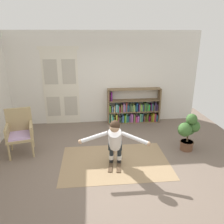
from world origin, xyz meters
TOP-DOWN VIEW (x-y plane):
  - ground_plane at (0.00, 0.00)m, footprint 7.20×7.20m
  - back_wall at (0.00, 2.60)m, footprint 6.00×0.10m
  - double_door at (-1.38, 2.54)m, footprint 1.22×0.05m
  - rug at (0.05, 0.01)m, footprint 2.45×1.64m
  - bookshelf at (0.91, 2.39)m, footprint 1.71×0.30m
  - wicker_chair at (-2.20, 0.69)m, footprint 0.72×0.72m
  - potted_plant at (1.93, 0.42)m, footprint 0.57×0.50m
  - skis_pair at (0.06, 0.04)m, footprint 0.41×0.92m
  - person_skier at (0.02, -0.18)m, footprint 1.45×0.76m

SIDE VIEW (x-z plane):
  - ground_plane at x=0.00m, z-range 0.00..0.00m
  - rug at x=0.05m, z-range 0.00..0.01m
  - skis_pair at x=0.06m, z-range -0.01..0.06m
  - bookshelf at x=0.91m, z-range -0.14..1.00m
  - potted_plant at x=1.93m, z-range 0.05..1.03m
  - wicker_chair at x=-2.20m, z-range 0.03..1.13m
  - person_skier at x=0.02m, z-range 0.14..1.23m
  - double_door at x=-1.38m, z-range 0.01..2.46m
  - back_wall at x=0.00m, z-range 0.00..2.90m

